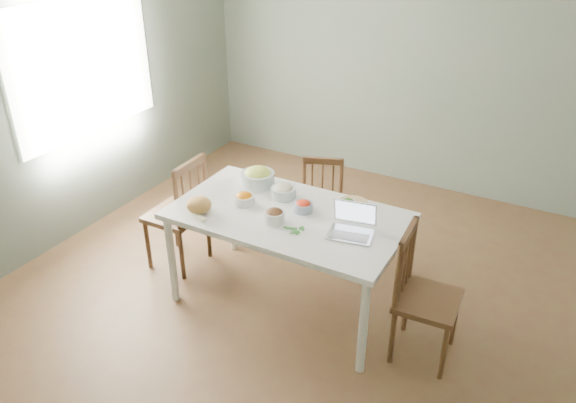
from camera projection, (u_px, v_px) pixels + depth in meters
The scene contains 19 objects.
floor at pixel (317, 308), 4.40m from camera, with size 5.00×5.00×0.00m, color brown.
wall_back at pixel (430, 63), 5.67m from camera, with size 5.00×0.00×2.70m, color slate.
wall_left at pixel (59, 93), 4.81m from camera, with size 0.00×5.00×2.70m, color slate.
window_left at pixel (85, 67), 4.96m from camera, with size 0.04×1.60×1.20m, color white.
dining_table at pixel (288, 259), 4.29m from camera, with size 1.70×0.96×0.80m, color white, non-canonical shape.
chair_far at pixel (320, 211), 4.88m from camera, with size 0.38×0.36×0.86m, color #361E0F, non-canonical shape.
chair_left at pixel (176, 212), 4.72m from camera, with size 0.44×0.42×1.00m, color #361E0F, non-canonical shape.
chair_right at pixel (428, 298), 3.74m from camera, with size 0.43×0.41×0.96m, color #361E0F, non-canonical shape.
bread_boule at pixel (199, 205), 4.09m from camera, with size 0.18×0.18×0.12m, color #AA7532.
butter_stick at pixel (200, 218), 4.01m from camera, with size 0.11×0.03×0.03m, color #FFF4C3.
bowl_squash at pixel (258, 177), 4.46m from camera, with size 0.27×0.27×0.15m, color #CCD63F, non-canonical shape.
bowl_carrot at pixel (244, 198), 4.21m from camera, with size 0.16×0.16×0.09m, color orange, non-canonical shape.
bowl_onion at pixel (284, 191), 4.30m from camera, with size 0.20×0.20×0.11m, color beige, non-canonical shape.
bowl_mushroom at pixel (274, 216), 3.97m from camera, with size 0.15×0.15×0.10m, color #391E15, non-canonical shape.
bowl_redpep at pixel (303, 206), 4.11m from camera, with size 0.14×0.14×0.08m, color red, non-canonical shape.
bowl_broccoli at pixel (348, 204), 4.14m from camera, with size 0.12×0.12×0.08m, color #133E0B, non-canonical shape.
flatbread at pixel (353, 203), 4.21m from camera, with size 0.22×0.22×0.02m, color tan.
basil_bunch at pixel (293, 228), 3.90m from camera, with size 0.18×0.18×0.02m, color #246E2A, non-canonical shape.
laptop at pixel (351, 222), 3.78m from camera, with size 0.30×0.27×0.21m, color silver, non-canonical shape.
Camera 1 is at (1.47, -3.13, 2.84)m, focal length 35.05 mm.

